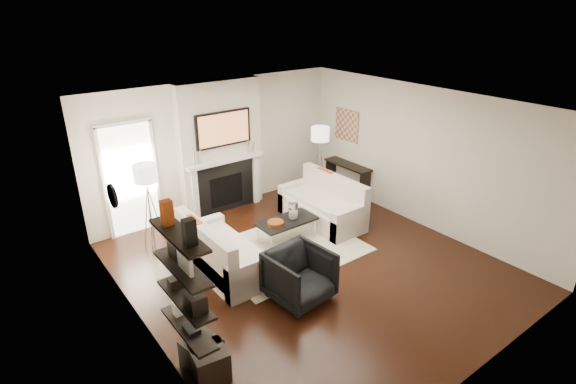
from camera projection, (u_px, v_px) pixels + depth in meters
room_envelope at (311, 192)px, 7.01m from camera, size 6.00×6.00×6.00m
chimney_breast at (221, 148)px, 9.12m from camera, size 1.80×0.25×2.70m
fireplace_surround at (226, 187)px, 9.35m from camera, size 1.30×0.02×1.04m
firebox at (226, 190)px, 9.37m from camera, size 0.75×0.02×0.65m
mantel_pilaster_l at (195, 195)px, 8.91m from camera, size 0.12×0.08×1.10m
mantel_pilaster_r at (256, 179)px, 9.71m from camera, size 0.12×0.08×1.10m
mantel_shelf at (226, 161)px, 9.07m from camera, size 1.70×0.18×0.07m
tv_body at (223, 129)px, 8.83m from camera, size 1.20×0.06×0.70m
tv_screen at (224, 129)px, 8.81m from camera, size 1.10×0.00×0.62m
candlestick_l_tall at (200, 157)px, 8.70m from camera, size 0.04×0.04×0.30m
candlestick_l_short at (194, 160)px, 8.64m from camera, size 0.04×0.04×0.24m
candlestick_r_tall at (248, 147)px, 9.31m from camera, size 0.04×0.04×0.30m
candlestick_r_short at (254, 147)px, 9.39m from camera, size 0.04×0.04×0.24m
hallway_panel at (131, 180)px, 8.29m from camera, size 0.90×0.02×2.10m
door_trim_l at (104, 187)px, 8.01m from camera, size 0.06×0.06×2.16m
door_trim_r at (156, 175)px, 8.54m from camera, size 0.06×0.06×2.16m
door_trim_top at (123, 123)px, 7.85m from camera, size 1.02×0.06×0.06m
rug at (286, 249)px, 8.05m from camera, size 2.60×2.00×0.01m
loveseat_left_base at (225, 260)px, 7.34m from camera, size 0.85×1.80×0.42m
loveseat_left_back at (205, 249)px, 7.03m from camera, size 0.18×1.80×0.80m
loveseat_left_arm_n at (252, 277)px, 6.71m from camera, size 0.85×0.18×0.60m
loveseat_left_arm_s at (202, 236)px, 7.90m from camera, size 0.85×0.18×0.60m
loveseat_left_cushion at (227, 245)px, 7.26m from camera, size 0.63×1.44×0.10m
pillow_left_orange at (195, 230)px, 7.17m from camera, size 0.10×0.42×0.42m
pillow_left_charcoal at (213, 246)px, 6.73m from camera, size 0.10×0.40×0.40m
loveseat_right_base at (321, 212)px, 8.98m from camera, size 0.85×1.80×0.42m
loveseat_right_back at (334, 193)px, 9.04m from camera, size 0.18×1.80×0.80m
loveseat_right_arm_n at (350, 223)px, 8.35m from camera, size 0.85×0.18×0.60m
loveseat_right_arm_s at (296, 195)px, 9.53m from camera, size 0.85×0.18×0.60m
loveseat_right_cushion at (320, 201)px, 8.84m from camera, size 0.63×1.44×0.10m
pillow_right_orange at (325, 180)px, 9.17m from camera, size 0.10×0.42×0.42m
pillow_right_charcoal at (345, 189)px, 8.74m from camera, size 0.10×0.40×0.40m
coffee_table at (287, 221)px, 8.19m from camera, size 1.10×0.55×0.04m
coffee_leg_nw at (271, 244)px, 7.83m from camera, size 0.02×0.02×0.38m
coffee_leg_ne at (315, 228)px, 8.39m from camera, size 0.02×0.02×0.38m
coffee_leg_sw at (258, 235)px, 8.16m from camera, size 0.02×0.02×0.38m
coffee_leg_se at (301, 220)px, 8.71m from camera, size 0.02×0.02×0.38m
hurricane_glass at (293, 211)px, 8.21m from camera, size 0.18×0.18×0.31m
hurricane_candle at (293, 214)px, 8.23m from camera, size 0.10×0.10×0.16m
copper_bowl at (276, 223)px, 8.03m from camera, size 0.29×0.29×0.05m
armchair at (300, 273)px, 6.57m from camera, size 0.90×0.86×0.86m
lamp_left_post at (151, 219)px, 7.84m from camera, size 0.02×0.02×1.20m
lamp_left_shade at (145, 173)px, 7.50m from camera, size 0.40×0.40×0.30m
lamp_left_leg_a at (157, 217)px, 7.90m from camera, size 0.25×0.02×1.23m
lamp_left_leg_b at (146, 218)px, 7.88m from camera, size 0.14×0.22×1.23m
lamp_left_leg_c at (150, 221)px, 7.74m from camera, size 0.14×0.22×1.23m
lamp_right_post at (319, 171)px, 10.02m from camera, size 0.02×0.02×1.20m
lamp_right_shade at (320, 134)px, 9.69m from camera, size 0.40×0.40×0.30m
lamp_right_leg_a at (323, 170)px, 10.09m from camera, size 0.25×0.02×1.23m
lamp_right_leg_b at (314, 170)px, 10.06m from camera, size 0.14×0.22×1.23m
lamp_right_leg_c at (320, 172)px, 9.92m from camera, size 0.14×0.22×1.23m
console_top at (348, 165)px, 9.99m from camera, size 0.35×1.20×0.04m
console_leg_n at (365, 188)px, 9.73m from camera, size 0.30×0.04×0.71m
console_leg_s at (331, 174)px, 10.54m from camera, size 0.30×0.04×0.71m
wall_art at (347, 125)px, 9.94m from camera, size 0.03×0.70×0.70m
shelf_bottom at (189, 328)px, 5.09m from camera, size 0.25×1.00×0.03m
shelf_lower at (186, 299)px, 4.93m from camera, size 0.25×1.00×0.04m
shelf_upper at (182, 268)px, 4.77m from camera, size 0.25×1.00×0.04m
shelf_top at (178, 235)px, 4.61m from camera, size 0.25×1.00×0.04m
decor_magfile_a at (189, 232)px, 4.34m from camera, size 0.12×0.10×0.28m
decor_magfile_b at (167, 213)px, 4.73m from camera, size 0.12×0.10×0.28m
decor_frame_a at (185, 262)px, 4.64m from camera, size 0.04×0.30×0.22m
decor_frame_b at (173, 252)px, 4.87m from camera, size 0.04×0.22×0.18m
decor_wine_rack at (195, 302)px, 4.70m from camera, size 0.18×0.25×0.20m
decor_box_small at (175, 283)px, 5.08m from camera, size 0.15×0.12×0.12m
decor_books at (192, 329)px, 5.01m from camera, size 0.14×0.20×0.05m
decor_box_tall at (178, 308)px, 5.24m from camera, size 0.10×0.10×0.18m
clock_rim at (112, 196)px, 6.02m from camera, size 0.04×0.34×0.34m
clock_face at (114, 195)px, 6.03m from camera, size 0.01×0.29×0.29m
ottoman_near at (202, 354)px, 5.41m from camera, size 0.47×0.47×0.40m
ottoman_far at (210, 364)px, 5.26m from camera, size 0.45×0.45×0.40m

